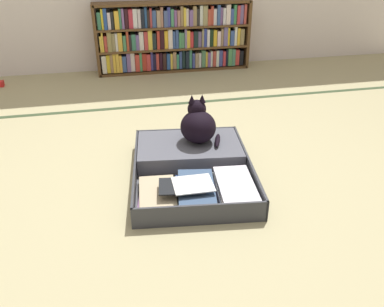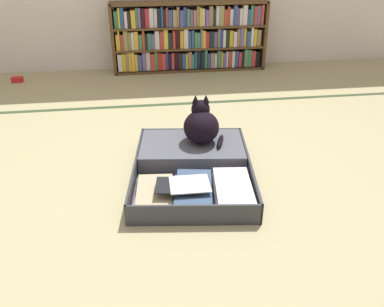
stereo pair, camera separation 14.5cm
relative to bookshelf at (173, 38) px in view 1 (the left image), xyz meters
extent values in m
plane|color=tan|center=(-0.40, -2.26, -0.34)|extent=(10.00, 10.00, 0.00)
cube|color=#34452A|center=(-0.40, -0.98, -0.34)|extent=(4.80, 0.05, 0.00)
cube|color=brown|center=(-0.77, 0.00, 0.01)|extent=(0.03, 0.24, 0.69)
cube|color=brown|center=(0.79, 0.00, 0.01)|extent=(0.03, 0.24, 0.69)
cube|color=brown|center=(0.01, 0.00, 0.34)|extent=(1.56, 0.24, 0.02)
cube|color=brown|center=(0.01, 0.00, -0.33)|extent=(1.56, 0.24, 0.02)
cube|color=brown|center=(0.01, 0.00, -0.10)|extent=(1.53, 0.24, 0.02)
cube|color=beige|center=(-0.72, 0.00, -0.22)|extent=(0.04, 0.20, 0.18)
cube|color=gold|center=(-0.67, 0.00, -0.21)|extent=(0.04, 0.20, 0.18)
cube|color=#9C774F|center=(-0.64, 0.00, -0.21)|extent=(0.03, 0.20, 0.19)
cube|color=gold|center=(-0.61, -0.01, -0.21)|extent=(0.03, 0.20, 0.19)
cube|color=gold|center=(-0.58, -0.01, -0.21)|extent=(0.03, 0.20, 0.19)
cube|color=gold|center=(-0.55, -0.01, -0.22)|extent=(0.03, 0.20, 0.17)
cube|color=#38548C|center=(-0.52, 0.00, -0.22)|extent=(0.04, 0.20, 0.16)
cube|color=slate|center=(-0.47, 0.00, -0.21)|extent=(0.04, 0.20, 0.19)
cube|color=silver|center=(-0.43, 0.01, -0.21)|extent=(0.04, 0.20, 0.18)
cube|color=#BE3B2F|center=(-0.38, -0.01, -0.22)|extent=(0.04, 0.20, 0.17)
cube|color=#408850|center=(-0.35, 0.00, -0.21)|extent=(0.02, 0.20, 0.19)
cube|color=#B63626|center=(-0.31, 0.01, -0.22)|extent=(0.04, 0.20, 0.18)
cube|color=#C13936|center=(-0.27, 0.00, -0.22)|extent=(0.04, 0.20, 0.17)
cube|color=#3D3A87|center=(-0.24, 0.01, -0.21)|extent=(0.02, 0.20, 0.19)
cube|color=black|center=(-0.21, 0.00, -0.22)|extent=(0.03, 0.20, 0.17)
cube|color=#C23F38|center=(-0.18, 0.01, -0.22)|extent=(0.03, 0.20, 0.17)
cube|color=black|center=(-0.14, 0.01, -0.22)|extent=(0.03, 0.20, 0.17)
cube|color=black|center=(-0.10, -0.01, -0.22)|extent=(0.04, 0.20, 0.17)
cube|color=#295092|center=(-0.06, 0.00, -0.22)|extent=(0.03, 0.20, 0.16)
cube|color=gold|center=(-0.03, 0.00, -0.22)|extent=(0.02, 0.20, 0.16)
cube|color=#997453|center=(0.00, 0.00, -0.22)|extent=(0.04, 0.20, 0.18)
cube|color=#358561|center=(0.03, 0.00, -0.23)|extent=(0.02, 0.20, 0.15)
cube|color=#324784|center=(0.06, 0.00, -0.21)|extent=(0.03, 0.20, 0.18)
cube|color=#182928|center=(0.10, 0.01, -0.21)|extent=(0.03, 0.20, 0.18)
cube|color=black|center=(0.14, -0.01, -0.21)|extent=(0.03, 0.20, 0.18)
cube|color=#3A7E60|center=(0.17, 0.00, -0.21)|extent=(0.03, 0.20, 0.19)
cube|color=#374288|center=(0.20, -0.01, -0.23)|extent=(0.03, 0.20, 0.15)
cube|color=gray|center=(0.24, -0.01, -0.23)|extent=(0.04, 0.20, 0.15)
cube|color=silver|center=(0.27, 0.01, -0.23)|extent=(0.03, 0.20, 0.15)
cube|color=#4A7953|center=(0.31, 0.00, -0.21)|extent=(0.04, 0.20, 0.18)
cube|color=gold|center=(0.34, 0.01, -0.22)|extent=(0.02, 0.20, 0.16)
cube|color=#6C4E97|center=(0.37, 0.00, -0.23)|extent=(0.03, 0.20, 0.15)
cube|color=silver|center=(0.40, 0.00, -0.22)|extent=(0.02, 0.20, 0.17)
cube|color=#AC4337|center=(0.43, 0.00, -0.22)|extent=(0.03, 0.20, 0.16)
cube|color=silver|center=(0.46, -0.01, -0.22)|extent=(0.03, 0.20, 0.17)
cube|color=#3D4990|center=(0.50, 0.00, -0.22)|extent=(0.04, 0.20, 0.17)
cube|color=#BD343E|center=(0.53, 0.00, -0.23)|extent=(0.03, 0.20, 0.16)
cube|color=black|center=(0.56, 0.00, -0.22)|extent=(0.02, 0.20, 0.17)
cube|color=#48884E|center=(0.60, -0.01, -0.21)|extent=(0.04, 0.20, 0.18)
cube|color=#468062|center=(0.64, -0.01, -0.22)|extent=(0.03, 0.20, 0.17)
cube|color=#C13734|center=(0.68, 0.00, -0.22)|extent=(0.04, 0.20, 0.16)
cube|color=black|center=(0.73, 0.00, -0.23)|extent=(0.04, 0.20, 0.15)
cube|color=brown|center=(0.01, 0.00, 0.11)|extent=(1.53, 0.24, 0.02)
cube|color=gold|center=(-0.73, -0.01, -0.01)|extent=(0.02, 0.20, 0.16)
cube|color=gold|center=(-0.71, 0.00, 0.00)|extent=(0.02, 0.20, 0.19)
cube|color=#AE382E|center=(-0.68, 0.00, -0.01)|extent=(0.03, 0.20, 0.15)
cube|color=olive|center=(-0.64, -0.01, 0.00)|extent=(0.04, 0.20, 0.19)
cube|color=#908455|center=(-0.60, 0.01, 0.00)|extent=(0.03, 0.20, 0.18)
cube|color=silver|center=(-0.57, 0.00, 0.00)|extent=(0.02, 0.20, 0.17)
cube|color=gold|center=(-0.54, 0.00, 0.00)|extent=(0.04, 0.20, 0.18)
cube|color=#407A4E|center=(-0.50, -0.01, -0.02)|extent=(0.03, 0.20, 0.15)
cube|color=#AF442B|center=(-0.47, -0.01, 0.00)|extent=(0.02, 0.20, 0.19)
cube|color=black|center=(-0.44, 0.00, -0.01)|extent=(0.02, 0.20, 0.15)
cube|color=#357459|center=(-0.41, 0.00, -0.01)|extent=(0.04, 0.20, 0.16)
cube|color=#6E5898|center=(-0.37, 0.00, -0.02)|extent=(0.03, 0.20, 0.15)
cube|color=silver|center=(-0.33, 0.00, 0.00)|extent=(0.04, 0.20, 0.18)
cube|color=#B73C3C|center=(-0.28, 0.00, 0.00)|extent=(0.04, 0.20, 0.18)
cube|color=gold|center=(-0.24, 0.00, 0.01)|extent=(0.04, 0.20, 0.19)
cube|color=#1C282A|center=(-0.20, 0.01, -0.01)|extent=(0.04, 0.20, 0.16)
cube|color=#B13226|center=(-0.16, -0.01, 0.00)|extent=(0.03, 0.20, 0.18)
cube|color=black|center=(-0.12, 0.00, 0.00)|extent=(0.04, 0.20, 0.19)
cube|color=gold|center=(-0.08, 0.01, 0.00)|extent=(0.04, 0.20, 0.18)
cube|color=silver|center=(-0.04, -0.01, 0.01)|extent=(0.04, 0.20, 0.19)
cube|color=#2F4982|center=(0.00, -0.01, 0.00)|extent=(0.03, 0.20, 0.17)
cube|color=#375088|center=(0.03, 0.00, 0.00)|extent=(0.03, 0.20, 0.18)
cube|color=#438C54|center=(0.06, 0.00, -0.01)|extent=(0.02, 0.20, 0.16)
cube|color=#448154|center=(0.09, 0.00, -0.01)|extent=(0.03, 0.20, 0.15)
cube|color=slate|center=(0.12, -0.01, 0.00)|extent=(0.02, 0.20, 0.19)
cube|color=gold|center=(0.15, 0.00, 0.00)|extent=(0.03, 0.20, 0.17)
cube|color=#BC2D31|center=(0.18, 0.00, -0.01)|extent=(0.03, 0.20, 0.16)
cube|color=black|center=(0.22, -0.01, -0.01)|extent=(0.04, 0.20, 0.16)
cube|color=slate|center=(0.27, 0.01, -0.01)|extent=(0.03, 0.20, 0.15)
cube|color=#8F845C|center=(0.30, 0.00, 0.00)|extent=(0.02, 0.20, 0.18)
cube|color=#2F3C95|center=(0.32, 0.00, 0.00)|extent=(0.03, 0.20, 0.18)
cube|color=silver|center=(0.35, -0.01, 0.00)|extent=(0.03, 0.20, 0.17)
cube|color=black|center=(0.39, 0.00, 0.00)|extent=(0.04, 0.20, 0.17)
cube|color=gold|center=(0.43, 0.01, -0.01)|extent=(0.04, 0.20, 0.16)
cube|color=silver|center=(0.47, 0.00, -0.01)|extent=(0.03, 0.20, 0.15)
cube|color=#947959|center=(0.51, 0.01, 0.00)|extent=(0.03, 0.20, 0.18)
cube|color=slate|center=(0.54, 0.00, 0.01)|extent=(0.04, 0.20, 0.19)
cube|color=yellow|center=(0.58, 0.01, 0.00)|extent=(0.02, 0.20, 0.18)
cube|color=#365094|center=(0.61, 0.00, -0.01)|extent=(0.04, 0.20, 0.15)
cube|color=silver|center=(0.65, 0.00, 0.01)|extent=(0.03, 0.20, 0.19)
cube|color=gold|center=(0.68, 0.00, 0.00)|extent=(0.03, 0.20, 0.17)
cube|color=#92804F|center=(0.72, 0.00, -0.01)|extent=(0.04, 0.20, 0.16)
cube|color=#357455|center=(-0.72, 0.00, 0.20)|extent=(0.03, 0.20, 0.16)
cube|color=gold|center=(-0.69, 0.00, 0.22)|extent=(0.02, 0.20, 0.19)
cube|color=#264892|center=(-0.66, -0.01, 0.22)|extent=(0.03, 0.20, 0.20)
cube|color=silver|center=(-0.63, 0.00, 0.20)|extent=(0.03, 0.20, 0.16)
cube|color=black|center=(-0.60, 0.01, 0.20)|extent=(0.03, 0.20, 0.16)
cube|color=gold|center=(-0.56, -0.01, 0.21)|extent=(0.04, 0.20, 0.17)
cube|color=#397E5C|center=(-0.52, 0.00, 0.22)|extent=(0.02, 0.20, 0.19)
cube|color=slate|center=(-0.50, 0.00, 0.22)|extent=(0.02, 0.20, 0.19)
cube|color=black|center=(-0.46, 0.00, 0.21)|extent=(0.03, 0.20, 0.18)
cube|color=#B72C3C|center=(-0.42, 0.00, 0.21)|extent=(0.04, 0.20, 0.18)
cube|color=silver|center=(-0.38, 0.01, 0.21)|extent=(0.04, 0.20, 0.18)
cube|color=silver|center=(-0.34, 0.01, 0.21)|extent=(0.03, 0.20, 0.18)
cube|color=black|center=(-0.31, -0.01, 0.21)|extent=(0.03, 0.20, 0.18)
cube|color=#2A5086|center=(-0.27, 0.01, 0.22)|extent=(0.02, 0.20, 0.19)
cube|color=black|center=(-0.25, 0.00, 0.21)|extent=(0.02, 0.20, 0.17)
cube|color=#AE3E3F|center=(-0.22, 0.01, 0.21)|extent=(0.02, 0.20, 0.18)
cube|color=#364F82|center=(-0.19, 0.01, 0.20)|extent=(0.04, 0.20, 0.16)
cube|color=#9E8261|center=(-0.15, 0.00, 0.20)|extent=(0.04, 0.20, 0.16)
cube|color=#A0715A|center=(-0.12, 0.01, 0.22)|extent=(0.02, 0.20, 0.19)
cube|color=#3F5184|center=(-0.08, 0.00, 0.20)|extent=(0.04, 0.20, 0.16)
cube|color=#384295|center=(-0.05, 0.00, 0.22)|extent=(0.03, 0.20, 0.19)
cube|color=#41865E|center=(-0.01, 0.00, 0.21)|extent=(0.03, 0.20, 0.17)
cube|color=#784F8C|center=(0.02, 0.00, 0.20)|extent=(0.03, 0.20, 0.16)
cube|color=#A07162|center=(0.05, 0.00, 0.20)|extent=(0.03, 0.20, 0.15)
cube|color=#957D58|center=(0.08, 0.01, 0.22)|extent=(0.03, 0.20, 0.19)
cube|color=gold|center=(0.11, 0.00, 0.21)|extent=(0.02, 0.20, 0.18)
cube|color=silver|center=(0.14, 0.01, 0.21)|extent=(0.03, 0.20, 0.17)
cube|color=slate|center=(0.18, 0.00, 0.20)|extent=(0.04, 0.20, 0.15)
cube|color=#90794E|center=(0.21, 0.00, 0.22)|extent=(0.04, 0.20, 0.19)
cube|color=#292827|center=(0.25, 0.01, 0.20)|extent=(0.03, 0.20, 0.16)
cube|color=silver|center=(0.28, 0.01, 0.22)|extent=(0.03, 0.20, 0.19)
cube|color=#8F8659|center=(0.32, 0.00, 0.22)|extent=(0.04, 0.20, 0.19)
cube|color=#AC4230|center=(0.36, -0.01, 0.20)|extent=(0.03, 0.20, 0.16)
cube|color=#AC3F2F|center=(0.39, 0.01, 0.21)|extent=(0.03, 0.20, 0.18)
cube|color=silver|center=(0.42, 0.01, 0.20)|extent=(0.03, 0.20, 0.16)
cube|color=#36528E|center=(0.46, -0.01, 0.22)|extent=(0.03, 0.20, 0.19)
cube|color=#745089|center=(0.49, 0.01, 0.21)|extent=(0.02, 0.20, 0.17)
cube|color=silver|center=(0.52, 0.00, 0.20)|extent=(0.03, 0.20, 0.16)
cube|color=silver|center=(0.56, 0.00, 0.22)|extent=(0.04, 0.20, 0.19)
cube|color=#35498F|center=(0.60, 0.00, 0.20)|extent=(0.03, 0.20, 0.15)
cube|color=#36834F|center=(0.63, 0.00, 0.22)|extent=(0.03, 0.20, 0.19)
cube|color=#B2353F|center=(0.67, -0.01, 0.21)|extent=(0.03, 0.20, 0.18)
cube|color=slate|center=(0.71, 0.01, 0.22)|extent=(0.04, 0.20, 0.19)
cube|color=#B0433B|center=(0.74, 0.00, 0.22)|extent=(0.02, 0.20, 0.19)
cube|color=#33353B|center=(-0.29, -2.38, -0.33)|extent=(0.71, 0.51, 0.01)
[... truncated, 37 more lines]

